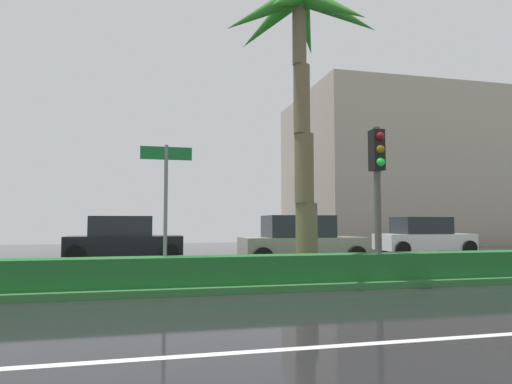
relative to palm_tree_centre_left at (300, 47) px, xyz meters
name	(u,v)px	position (x,y,z in m)	size (l,w,h in m)	color
ground_plane	(110,282)	(-4.77, 1.07, -6.18)	(90.00, 42.00, 0.10)	black
near_lane_divider_stripe	(53,365)	(-4.77, -5.93, -6.13)	(81.00, 0.14, 0.01)	white
median_strip	(107,283)	(-4.77, 0.07, -6.06)	(85.50, 4.00, 0.15)	#2D6B33
median_hedge	(101,273)	(-4.77, -1.33, -5.68)	(76.50, 0.70, 0.60)	#1E6028
palm_tree_centre_left	(300,47)	(0.00, 0.00, 0.00)	(4.38, 3.97, 7.85)	brown
traffic_signal_median_right	(377,174)	(1.33, -1.57, -3.53)	(0.28, 0.43, 3.56)	#4C4C47
street_name_sign	(166,194)	(-3.49, -1.19, -4.05)	(1.10, 0.08, 3.00)	slate
car_in_traffic_leading	(124,239)	(-4.75, 7.06, -5.31)	(4.30, 2.02, 1.72)	black
car_in_traffic_second	(301,241)	(1.38, 4.05, -5.31)	(4.30, 2.02, 1.72)	gray
car_in_traffic_third	(423,237)	(8.33, 7.14, -5.31)	(4.30, 2.02, 1.72)	white
building_far_right	(418,172)	(15.53, 18.34, -0.89)	(17.91, 10.81, 10.47)	#A89E8E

